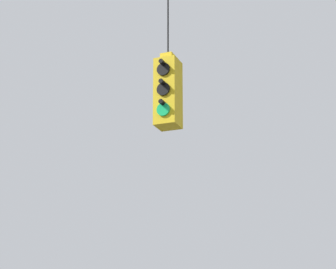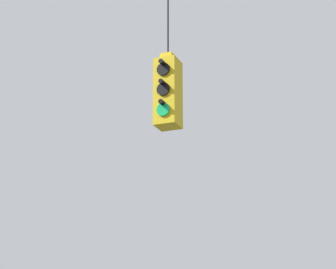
# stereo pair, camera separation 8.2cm
# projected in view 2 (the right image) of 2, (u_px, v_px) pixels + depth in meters

# --- Properties ---
(traffic_light_near_right_pole) EXTENTS (0.34, 0.58, 2.72)m
(traffic_light_near_right_pole) POSITION_uv_depth(u_px,v_px,m) (168.00, 92.00, 9.70)
(traffic_light_near_right_pole) COLOR yellow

